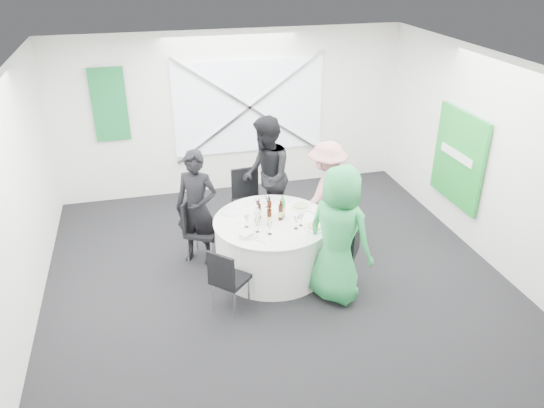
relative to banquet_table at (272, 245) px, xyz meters
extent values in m
plane|color=black|center=(0.00, -0.20, -0.38)|extent=(6.00, 6.00, 0.00)
plane|color=silver|center=(0.00, -0.20, 2.42)|extent=(6.00, 6.00, 0.00)
plane|color=white|center=(0.00, 2.80, 1.02)|extent=(6.00, 0.00, 6.00)
plane|color=white|center=(0.00, -3.20, 1.02)|extent=(6.00, 0.00, 6.00)
plane|color=white|center=(-3.00, -0.20, 1.02)|extent=(0.00, 6.00, 6.00)
plane|color=white|center=(3.00, -0.20, 1.02)|extent=(0.00, 6.00, 6.00)
cube|color=silver|center=(0.30, 2.76, 1.12)|extent=(2.60, 0.03, 1.60)
cube|color=silver|center=(0.30, 2.72, 1.12)|extent=(2.63, 0.05, 1.84)
cube|color=silver|center=(0.30, 2.72, 1.12)|extent=(2.63, 0.05, 1.84)
cube|color=#156D3B|center=(-2.00, 2.75, 1.32)|extent=(0.55, 0.04, 1.20)
cube|color=green|center=(2.94, 0.40, 0.82)|extent=(0.05, 1.20, 1.40)
cylinder|color=white|center=(0.00, 0.00, -0.01)|extent=(1.52, 1.52, 0.74)
cylinder|color=white|center=(0.00, 0.00, 0.37)|extent=(1.56, 1.56, 0.02)
cube|color=black|center=(-0.08, 1.11, 0.10)|extent=(0.47, 0.47, 0.05)
cube|color=black|center=(-0.09, 1.32, 0.36)|extent=(0.42, 0.07, 0.48)
cylinder|color=silver|center=(0.09, 1.30, -0.15)|extent=(0.02, 0.02, 0.45)
cylinder|color=silver|center=(-0.27, 1.28, -0.15)|extent=(0.02, 0.02, 0.45)
cylinder|color=silver|center=(0.11, 0.95, -0.15)|extent=(0.02, 0.02, 0.45)
cylinder|color=silver|center=(-0.24, 0.92, -0.15)|extent=(0.02, 0.02, 0.45)
cube|color=black|center=(-0.87, 0.46, 0.07)|extent=(0.57, 0.57, 0.05)
cube|color=black|center=(-1.05, 0.56, 0.32)|extent=(0.22, 0.37, 0.45)
cylinder|color=silver|center=(-0.94, 0.69, -0.17)|extent=(0.02, 0.02, 0.43)
cylinder|color=silver|center=(-1.10, 0.39, -0.17)|extent=(0.02, 0.02, 0.43)
cylinder|color=silver|center=(-0.64, 0.53, -0.17)|extent=(0.02, 0.02, 0.43)
cylinder|color=silver|center=(-0.80, 0.24, -0.17)|extent=(0.02, 0.02, 0.43)
cube|color=black|center=(0.93, 0.32, 0.11)|extent=(0.58, 0.58, 0.05)
cube|color=black|center=(1.13, 0.40, 0.38)|extent=(0.18, 0.42, 0.49)
cylinder|color=silver|center=(1.16, 0.21, -0.15)|extent=(0.02, 0.02, 0.46)
cylinder|color=silver|center=(1.04, 0.56, -0.15)|extent=(0.02, 0.02, 0.46)
cylinder|color=silver|center=(0.82, 0.09, -0.15)|extent=(0.02, 0.02, 0.46)
cylinder|color=silver|center=(0.70, 0.44, -0.15)|extent=(0.02, 0.02, 0.46)
cube|color=black|center=(0.77, -0.52, 0.06)|extent=(0.57, 0.57, 0.05)
cube|color=black|center=(0.93, -0.64, 0.31)|extent=(0.25, 0.35, 0.44)
cylinder|color=silver|center=(0.81, -0.76, -0.17)|extent=(0.02, 0.02, 0.42)
cylinder|color=silver|center=(1.00, -0.48, -0.17)|extent=(0.02, 0.02, 0.42)
cylinder|color=silver|center=(0.54, -0.57, -0.17)|extent=(0.02, 0.02, 0.42)
cylinder|color=silver|center=(0.73, -0.29, -0.17)|extent=(0.02, 0.02, 0.42)
cube|color=black|center=(-0.70, -0.71, 0.04)|extent=(0.55, 0.55, 0.05)
cube|color=black|center=(-0.83, -0.84, 0.27)|extent=(0.29, 0.29, 0.42)
cylinder|color=silver|center=(-0.92, -0.71, -0.18)|extent=(0.02, 0.02, 0.40)
cylinder|color=silver|center=(-0.70, -0.93, -0.18)|extent=(0.02, 0.02, 0.40)
cylinder|color=silver|center=(-0.70, -0.49, -0.18)|extent=(0.02, 0.02, 0.40)
cylinder|color=silver|center=(-0.48, -0.71, -0.18)|extent=(0.02, 0.02, 0.40)
imported|color=black|center=(-0.93, 0.48, 0.44)|extent=(0.71, 0.62, 1.64)
imported|color=black|center=(0.18, 1.07, 0.53)|extent=(0.63, 0.96, 1.83)
imported|color=tan|center=(0.97, 0.60, 0.40)|extent=(1.10, 0.92, 1.55)
imported|color=green|center=(0.63, -0.80, 0.51)|extent=(0.98, 1.03, 1.78)
cylinder|color=silver|center=(0.06, 0.60, 0.39)|extent=(0.24, 0.24, 0.01)
cylinder|color=silver|center=(-0.48, 0.37, 0.39)|extent=(0.29, 0.29, 0.01)
cylinder|color=silver|center=(0.47, 0.26, 0.39)|extent=(0.29, 0.29, 0.01)
cylinder|color=#8CAC5C|center=(0.47, 0.26, 0.41)|extent=(0.19, 0.19, 0.02)
cylinder|color=silver|center=(0.50, -0.34, 0.39)|extent=(0.29, 0.29, 0.01)
cylinder|color=#8CAC5C|center=(0.50, -0.34, 0.41)|extent=(0.19, 0.19, 0.02)
cylinder|color=silver|center=(-0.40, -0.32, 0.39)|extent=(0.25, 0.25, 0.01)
cube|color=white|center=(-0.42, -0.36, 0.42)|extent=(0.19, 0.18, 0.04)
cylinder|color=#37160A|center=(-0.16, 0.09, 0.48)|extent=(0.06, 0.06, 0.21)
cylinder|color=#37160A|center=(-0.16, 0.09, 0.62)|extent=(0.02, 0.02, 0.06)
cylinder|color=#DBC274|center=(-0.16, 0.09, 0.46)|extent=(0.06, 0.06, 0.07)
cylinder|color=#37160A|center=(0.00, 0.16, 0.48)|extent=(0.06, 0.06, 0.20)
cylinder|color=#37160A|center=(0.00, 0.16, 0.61)|extent=(0.02, 0.02, 0.06)
cylinder|color=#DBC274|center=(0.00, 0.16, 0.46)|extent=(0.06, 0.06, 0.07)
cylinder|color=#37160A|center=(0.11, -0.01, 0.49)|extent=(0.06, 0.06, 0.22)
cylinder|color=#37160A|center=(0.11, -0.01, 0.63)|extent=(0.02, 0.02, 0.06)
cylinder|color=#DBC274|center=(0.11, -0.01, 0.47)|extent=(0.06, 0.06, 0.08)
cylinder|color=#37160A|center=(-0.07, -0.11, 0.49)|extent=(0.06, 0.06, 0.22)
cylinder|color=#37160A|center=(-0.07, -0.11, 0.63)|extent=(0.02, 0.02, 0.06)
cylinder|color=#DBC274|center=(-0.07, -0.11, 0.47)|extent=(0.06, 0.06, 0.08)
cylinder|color=green|center=(0.15, 0.04, 0.51)|extent=(0.08, 0.08, 0.27)
cylinder|color=green|center=(0.15, 0.04, 0.68)|extent=(0.03, 0.03, 0.06)
cylinder|color=#DBC274|center=(0.15, 0.04, 0.49)|extent=(0.08, 0.08, 0.09)
cylinder|color=white|center=(-0.22, -0.06, 0.49)|extent=(0.08, 0.08, 0.21)
cylinder|color=white|center=(-0.22, -0.06, 0.62)|extent=(0.03, 0.03, 0.06)
cylinder|color=#DBC274|center=(-0.22, -0.06, 0.46)|extent=(0.08, 0.08, 0.07)
cylinder|color=white|center=(0.33, -0.23, 0.38)|extent=(0.06, 0.06, 0.00)
cylinder|color=white|center=(0.33, -0.23, 0.43)|extent=(0.01, 0.01, 0.10)
cone|color=white|center=(0.33, -0.23, 0.51)|extent=(0.07, 0.07, 0.08)
cylinder|color=white|center=(-0.26, -0.26, 0.38)|extent=(0.06, 0.06, 0.00)
cylinder|color=white|center=(-0.26, -0.26, 0.43)|extent=(0.01, 0.01, 0.10)
cone|color=white|center=(-0.26, -0.26, 0.51)|extent=(0.07, 0.07, 0.08)
cylinder|color=white|center=(0.24, -0.30, 0.38)|extent=(0.06, 0.06, 0.00)
cylinder|color=white|center=(0.24, -0.30, 0.43)|extent=(0.01, 0.01, 0.10)
cone|color=white|center=(0.24, -0.30, 0.51)|extent=(0.07, 0.07, 0.08)
cylinder|color=white|center=(-0.12, -0.35, 0.38)|extent=(0.06, 0.06, 0.00)
cylinder|color=white|center=(-0.12, -0.35, 0.43)|extent=(0.01, 0.01, 0.10)
cone|color=white|center=(-0.12, -0.35, 0.51)|extent=(0.07, 0.07, 0.08)
cylinder|color=white|center=(-0.36, -0.10, 0.38)|extent=(0.06, 0.06, 0.00)
cylinder|color=white|center=(-0.36, -0.10, 0.43)|extent=(0.01, 0.01, 0.10)
cone|color=white|center=(-0.36, -0.10, 0.51)|extent=(0.07, 0.07, 0.08)
cylinder|color=white|center=(0.03, 0.38, 0.38)|extent=(0.06, 0.06, 0.00)
cylinder|color=white|center=(0.03, 0.38, 0.43)|extent=(0.01, 0.01, 0.10)
cone|color=white|center=(0.03, 0.38, 0.51)|extent=(0.07, 0.07, 0.08)
cylinder|color=white|center=(-0.12, 0.32, 0.38)|extent=(0.06, 0.06, 0.00)
cylinder|color=white|center=(-0.12, 0.32, 0.43)|extent=(0.01, 0.01, 0.10)
cone|color=white|center=(-0.12, 0.32, 0.51)|extent=(0.07, 0.07, 0.08)
cube|color=silver|center=(0.57, 0.09, 0.38)|extent=(0.08, 0.14, 0.01)
cube|color=silver|center=(0.39, 0.42, 0.38)|extent=(0.09, 0.14, 0.01)
cube|color=silver|center=(-0.54, -0.21, 0.38)|extent=(0.10, 0.13, 0.01)
cube|color=silver|center=(-0.27, -0.51, 0.38)|extent=(0.12, 0.12, 0.01)
cube|color=silver|center=(0.35, -0.46, 0.38)|extent=(0.10, 0.13, 0.01)
cube|color=silver|center=(0.54, -0.20, 0.38)|extent=(0.10, 0.13, 0.01)
cube|color=silver|center=(0.11, 0.56, 0.38)|extent=(0.15, 0.03, 0.01)
cube|color=silver|center=(-0.22, 0.53, 0.38)|extent=(0.15, 0.03, 0.01)
camera|label=1|loc=(-1.53, -5.97, 3.71)|focal=35.00mm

